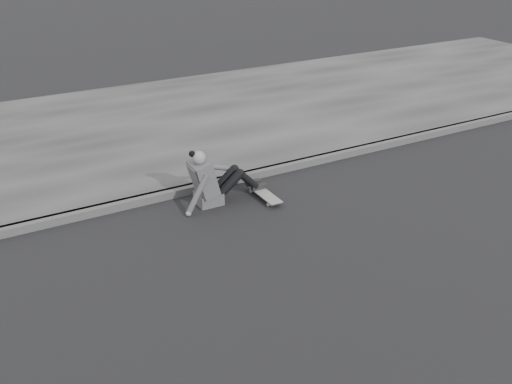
# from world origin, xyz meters

# --- Properties ---
(ground) EXTENTS (80.00, 80.00, 0.00)m
(ground) POSITION_xyz_m (0.00, 0.00, 0.00)
(ground) COLOR black
(ground) RESTS_ON ground
(curb) EXTENTS (24.00, 0.16, 0.12)m
(curb) POSITION_xyz_m (0.00, 2.58, 0.06)
(curb) COLOR #4C4C4C
(curb) RESTS_ON ground
(sidewalk) EXTENTS (24.00, 6.00, 0.12)m
(sidewalk) POSITION_xyz_m (0.00, 5.60, 0.06)
(sidewalk) COLOR #3C3C3C
(sidewalk) RESTS_ON ground
(skateboard) EXTENTS (0.20, 0.78, 0.09)m
(skateboard) POSITION_xyz_m (-0.28, 1.86, 0.07)
(skateboard) COLOR #A3A39E
(skateboard) RESTS_ON ground
(seated_woman) EXTENTS (1.38, 0.46, 0.88)m
(seated_woman) POSITION_xyz_m (-1.02, 2.10, 0.36)
(seated_woman) COLOR #4D4E50
(seated_woman) RESTS_ON ground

